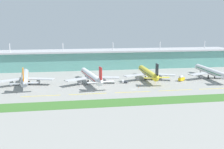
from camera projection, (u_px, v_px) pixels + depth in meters
The scene contains 18 objects.
ground_plane at pixel (134, 89), 211.07m from camera, with size 600.00×600.00×0.00m, color gray.
terminal_building at pixel (112, 59), 311.10m from camera, with size 288.00×34.00×30.52m.
airliner_nearest at pixel (25, 77), 224.66m from camera, with size 48.42×64.47×18.90m.
airliner_near_middle at pixel (91, 76), 230.02m from camera, with size 48.19×67.33×18.90m.
airliner_far_middle at pixel (148, 73), 245.66m from camera, with size 48.76×63.20×18.90m.
airliner_farthest at pixel (211, 72), 252.28m from camera, with size 48.73×67.64×18.90m.
taxiway_stripe_west at pixel (41, 96), 191.24m from camera, with size 28.00×0.70×0.04m, color yellow.
taxiway_stripe_mid_west at pixel (88, 94), 196.72m from camera, with size 28.00×0.70×0.04m, color yellow.
taxiway_stripe_centre at pixel (133, 92), 202.20m from camera, with size 28.00×0.70×0.04m, color yellow.
taxiway_stripe_mid_east at pixel (175, 90), 207.68m from camera, with size 28.00×0.70×0.04m, color yellow.
taxiway_stripe_east at pixel (216, 89), 213.15m from camera, with size 28.00×0.70×0.04m, color yellow.
grass_verge at pixel (146, 101), 178.35m from camera, with size 300.00×18.00×0.10m, color #3D702D.
baggage_cart at pixel (123, 82), 233.10m from camera, with size 2.75×3.93×2.48m.
pushback_tug at pixel (125, 82), 233.04m from camera, with size 4.98×4.50×1.85m.
fuel_truck at pixel (181, 79), 241.10m from camera, with size 7.39×6.26×4.95m.
safety_cone_left_wingtip at pixel (155, 83), 232.77m from camera, with size 0.56×0.56×0.70m, color orange.
safety_cone_nose_front at pixel (140, 84), 228.39m from camera, with size 0.56×0.56×0.70m, color orange.
safety_cone_right_wingtip at pixel (138, 87), 216.67m from camera, with size 0.56×0.56×0.70m, color orange.
Camera 1 is at (-50.78, -199.61, 50.64)m, focal length 42.79 mm.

